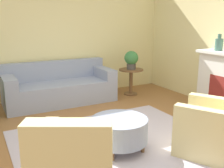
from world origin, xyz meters
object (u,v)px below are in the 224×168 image
couch (59,88)px  side_table (131,77)px  vase_mantel_near (219,44)px  potted_plant_on_side_table (131,59)px  armchair_left (74,168)px  armchair_right (217,129)px  ottoman_table (119,130)px

couch → side_table: couch is taller
vase_mantel_near → potted_plant_on_side_table: bearing=118.8°
armchair_left → potted_plant_on_side_table: 3.87m
armchair_left → potted_plant_on_side_table: potted_plant_on_side_table is taller
armchair_right → potted_plant_on_side_table: size_ratio=2.50×
side_table → potted_plant_on_side_table: (0.00, 0.00, 0.42)m
ottoman_table → side_table: 2.74m
armchair_left → armchair_right: size_ratio=1.00×
armchair_left → ottoman_table: armchair_left is taller
armchair_left → potted_plant_on_side_table: (2.47, 2.94, 0.48)m
armchair_right → ottoman_table: (-1.02, 0.71, -0.07)m
potted_plant_on_side_table → ottoman_table: bearing=-125.2°
armchair_left → vase_mantel_near: bearing=21.3°
couch → armchair_right: size_ratio=2.14×
couch → potted_plant_on_side_table: size_ratio=5.36×
armchair_left → vase_mantel_near: 3.72m
ottoman_table → side_table: size_ratio=1.25×
potted_plant_on_side_table → side_table: bearing=0.0°
ottoman_table → vase_mantel_near: (2.47, 0.60, 0.98)m
ottoman_table → side_table: bearing=54.8°
vase_mantel_near → couch: bearing=144.2°
couch → ottoman_table: couch is taller
side_table → vase_mantel_near: (0.89, -1.63, 0.85)m
couch → potted_plant_on_side_table: 1.74m
couch → armchair_right: bearing=-70.9°
armchair_left → side_table: (2.47, 2.94, 0.06)m
couch → potted_plant_on_side_table: (1.65, -0.20, 0.52)m
couch → potted_plant_on_side_table: bearing=-7.0°
ottoman_table → armchair_right: bearing=-34.8°
armchair_left → side_table: size_ratio=1.74×
vase_mantel_near → potted_plant_on_side_table: 1.91m
side_table → potted_plant_on_side_table: bearing=0.0°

